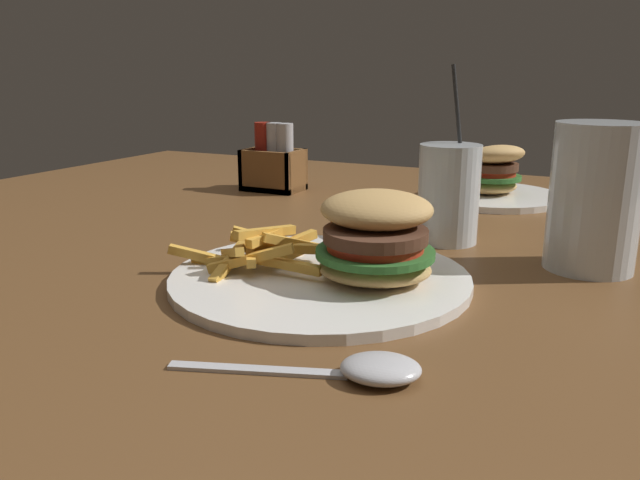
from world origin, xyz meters
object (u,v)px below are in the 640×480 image
meal_plate_near (341,259)px  juice_glass (448,198)px  meal_plate_far (491,182)px  condiment_caddy (274,164)px  spoon (370,369)px  beer_glass (594,203)px

meal_plate_near → juice_glass: (0.05, 0.21, 0.03)m
juice_glass → meal_plate_far: 0.29m
meal_plate_far → condiment_caddy: (-0.36, -0.08, 0.02)m
meal_plate_near → condiment_caddy: (-0.31, 0.41, 0.02)m
spoon → condiment_caddy: condiment_caddy is taller
condiment_caddy → meal_plate_far: bearing=12.9°
meal_plate_near → meal_plate_far: bearing=84.5°
condiment_caddy → juice_glass: bearing=-29.5°
beer_glass → meal_plate_far: beer_glass is taller
beer_glass → juice_glass: 0.17m
meal_plate_near → spoon: bearing=-60.1°
spoon → meal_plate_near: bearing=100.7°
meal_plate_far → condiment_caddy: size_ratio=1.97×
spoon → meal_plate_far: 0.67m
beer_glass → spoon: bearing=-109.7°
meal_plate_far → beer_glass: bearing=-63.1°
condiment_caddy → spoon: bearing=-54.7°
meal_plate_near → juice_glass: 0.21m
juice_glass → spoon: bearing=-83.1°
beer_glass → condiment_caddy: (-0.53, 0.25, -0.03)m
meal_plate_near → juice_glass: juice_glass is taller
meal_plate_near → condiment_caddy: 0.52m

